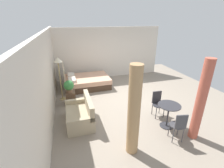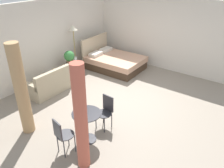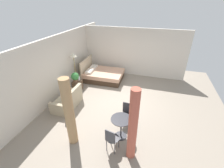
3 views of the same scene
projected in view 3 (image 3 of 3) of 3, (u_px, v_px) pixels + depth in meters
The scene contains 14 objects.
ground_plane at pixel (120, 100), 7.16m from camera, with size 8.92×8.91×0.02m, color gray.
wall_back at pixel (60, 65), 7.23m from camera, with size 8.92×0.12×2.74m, color silver.
wall_right at pixel (133, 52), 8.98m from camera, with size 0.12×5.91×2.74m, color silver.
bed at pixel (103, 75), 8.85m from camera, with size 1.63×2.15×1.16m.
couch at pixel (68, 101), 6.59m from camera, with size 1.37×0.81×0.84m.
nightstand at pixel (78, 86), 7.78m from camera, with size 0.50×0.36×0.54m.
potted_plant at pixel (75, 77), 7.44m from camera, with size 0.38×0.38×0.48m.
vase at pixel (79, 78), 7.69m from camera, with size 0.12×0.12×0.20m.
floor_lamp at pixel (74, 58), 7.67m from camera, with size 0.33×0.33×1.78m.
balcony_table at pixel (121, 124), 5.01m from camera, with size 0.68×0.68×0.76m.
cafe_chair_near_window at pixel (111, 138), 4.49m from camera, with size 0.46×0.46×0.90m.
cafe_chair_near_couch at pixel (126, 112), 5.57m from camera, with size 0.42×0.42×0.87m.
curtain_left at pixel (133, 126), 4.08m from camera, with size 0.25×0.25×2.29m.
curtain_right at pixel (69, 113), 4.56m from camera, with size 0.30×0.30×2.29m.
Camera 3 is at (-5.78, -1.32, 4.09)m, focal length 24.88 mm.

